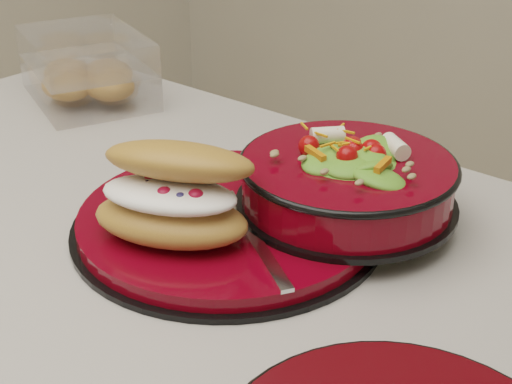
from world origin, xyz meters
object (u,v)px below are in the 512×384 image
Objects in this scene: fork at (254,238)px; pastry_box at (87,70)px; croissant at (174,195)px; salad_bowl at (347,174)px; dinner_plate at (228,220)px.

fork is 0.59× the size of pastry_box.
croissant is 1.12× the size of fork.
croissant reaches higher than fork.
pastry_box reaches higher than fork.
fork is at bearing -103.60° from salad_bowl.
salad_bowl is 0.17m from croissant.
salad_bowl reaches higher than croissant.
pastry_box reaches higher than dinner_plate.
croissant reaches higher than dinner_plate.
croissant reaches higher than pastry_box.
fork is (0.05, -0.02, 0.01)m from dinner_plate.
fork is (0.06, 0.04, -0.04)m from croissant.
salad_bowl is at bearing 14.25° from pastry_box.
dinner_plate is 0.08m from croissant.
croissant is 0.67× the size of pastry_box.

